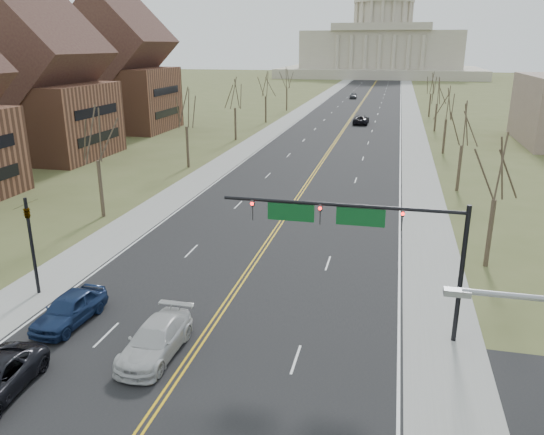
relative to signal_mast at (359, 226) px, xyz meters
The scene contains 26 objects.
road 96.96m from the signal_mast, 94.41° to the left, with size 20.00×380.00×0.01m, color black.
cross_road 12.03m from the signal_mast, 134.80° to the right, with size 120.00×14.00×0.01m, color black.
sidewalk_left 98.61m from the signal_mast, 101.39° to the left, with size 4.00×380.00×0.03m, color gray.
sidewalk_right 96.78m from the signal_mast, 87.30° to the left, with size 4.00×380.00×0.03m, color gray.
center_line 96.96m from the signal_mast, 94.41° to the left, with size 0.42×380.00×0.01m, color gold.
edge_line_left 98.20m from the signal_mast, 100.13° to the left, with size 0.15×380.00×0.01m, color silver.
edge_line_right 96.70m from the signal_mast, 88.60° to the left, with size 0.15×380.00×0.01m, color silver.
capitol 236.68m from the signal_mast, 91.80° to the left, with size 90.00×60.00×50.00m.
signal_mast is the anchor object (origin of this frame).
signal_left 19.06m from the signal_mast, behind, with size 0.32×0.36×6.00m.
tree_r_0 13.26m from the signal_mast, 52.51° to the left, with size 3.74×3.74×8.50m.
tree_l_0 27.17m from the signal_mast, 147.71° to the left, with size 3.96×3.96×9.00m.
tree_r_1 31.56m from the signal_mast, 75.21° to the left, with size 3.74×3.74×8.50m.
tree_l_1 41.45m from the signal_mast, 123.63° to the left, with size 3.96×3.96×9.00m.
tree_r_2 51.15m from the signal_mast, 80.94° to the left, with size 3.74×3.74×8.50m.
tree_l_2 59.15m from the signal_mast, 112.83° to the left, with size 3.96×3.96×9.00m.
tree_r_3 70.96m from the signal_mast, 83.48° to the left, with size 3.74×3.74×8.50m.
tree_l_3 77.96m from the signal_mast, 107.12° to the left, with size 3.96×3.96×9.00m.
tree_r_4 90.86m from the signal_mast, 84.91° to the left, with size 3.74×3.74×8.50m.
tree_l_4 97.25m from the signal_mast, 103.65° to the left, with size 3.96×3.96×9.00m.
bldg_left_mid 56.81m from the signal_mast, 139.96° to the left, with size 15.10×14.28×20.75m.
bldg_left_far 75.76m from the signal_mast, 126.91° to the left, with size 17.10×14.28×23.25m.
car_sb_inner_second 11.37m from the signal_mast, 153.27° to the right, with size 2.21×5.43×1.58m, color beige.
car_sb_outer_second 15.97m from the signal_mast, 169.30° to the right, with size 1.98×4.91×1.67m, color navy.
car_far_nb 76.85m from the signal_mast, 93.70° to the left, with size 2.71×5.88×1.64m, color black.
car_far_sb 126.31m from the signal_mast, 94.78° to the left, with size 1.92×4.77×1.62m, color #515359.
Camera 1 is at (8.85, -11.65, 14.35)m, focal length 35.00 mm.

